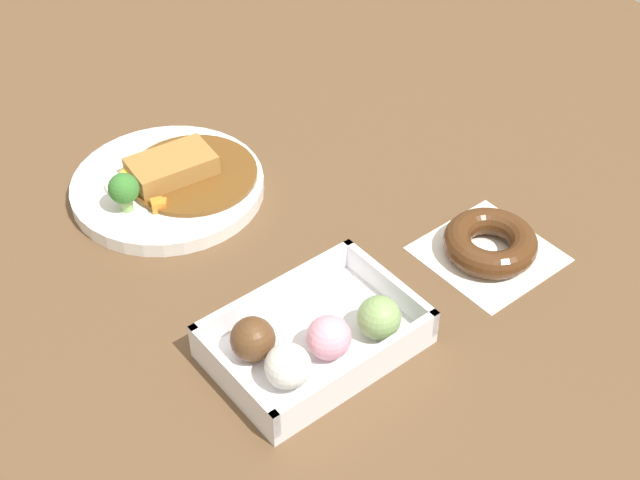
# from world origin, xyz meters

# --- Properties ---
(ground_plane) EXTENTS (1.60, 1.60, 0.00)m
(ground_plane) POSITION_xyz_m (0.00, 0.00, 0.00)
(ground_plane) COLOR brown
(curry_plate) EXTENTS (0.23, 0.23, 0.07)m
(curry_plate) POSITION_xyz_m (-0.05, 0.13, 0.02)
(curry_plate) COLOR white
(curry_plate) RESTS_ON ground_plane
(donut_box) EXTENTS (0.20, 0.14, 0.06)m
(donut_box) POSITION_xyz_m (-0.08, -0.18, 0.02)
(donut_box) COLOR white
(donut_box) RESTS_ON ground_plane
(chocolate_ring_donut) EXTENTS (0.13, 0.13, 0.03)m
(chocolate_ring_donut) POSITION_xyz_m (0.17, -0.19, 0.02)
(chocolate_ring_donut) COLOR white
(chocolate_ring_donut) RESTS_ON ground_plane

